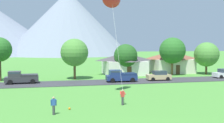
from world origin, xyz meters
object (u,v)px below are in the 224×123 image
pickup_truck_navy_west_side (121,76)px  pickup_truck_charcoal_east_side (21,77)px  tree_left_of_center (172,51)px  house_leftmost (171,62)px  tree_center (126,56)px  tree_right_of_center (74,53)px  watcher_person (54,105)px  house_left_center (124,63)px  parked_car_white_mid_west (224,73)px  tree_far_right (207,54)px  parked_car_tan_west_end (159,76)px  soccer_ball (69,109)px

pickup_truck_navy_west_side → pickup_truck_charcoal_east_side: same height
tree_left_of_center → pickup_truck_navy_west_side: bearing=-149.5°
house_leftmost → tree_center: bearing=-161.1°
house_leftmost → pickup_truck_navy_west_side: (-14.73, -12.03, -1.44)m
tree_right_of_center → watcher_person: 24.64m
tree_left_of_center → tree_center: tree_left_of_center is taller
house_left_center → parked_car_white_mid_west: size_ratio=2.11×
house_left_center → watcher_person: size_ratio=5.37×
watcher_person → house_leftmost: bearing=50.1°
house_left_center → watcher_person: bearing=-116.1°
pickup_truck_navy_west_side → watcher_person: size_ratio=3.14×
house_leftmost → tree_left_of_center: size_ratio=1.20×
tree_center → tree_far_right: tree_far_right is taller
tree_left_of_center → parked_car_tan_west_end: tree_left_of_center is taller
tree_center → parked_car_tan_west_end: (3.98, -7.73, -3.20)m
parked_car_tan_west_end → pickup_truck_charcoal_east_side: bearing=177.0°
pickup_truck_navy_west_side → pickup_truck_charcoal_east_side: (-16.28, 1.54, 0.00)m
parked_car_white_mid_west → watcher_person: size_ratio=2.55×
watcher_person → pickup_truck_navy_west_side: bearing=59.5°
tree_far_right → parked_car_white_mid_west: bearing=-90.7°
tree_left_of_center → house_left_center: bearing=160.7°
tree_center → soccer_ball: bearing=-116.6°
house_left_center → parked_car_tan_west_end: 11.32m
house_leftmost → pickup_truck_charcoal_east_side: bearing=-161.3°
house_leftmost → tree_right_of_center: (-22.07, -6.72, 2.41)m
parked_car_white_mid_west → pickup_truck_navy_west_side: pickup_truck_navy_west_side is taller
tree_far_right → pickup_truck_charcoal_east_side: tree_far_right is taller
house_leftmost → watcher_person: 40.14m
tree_left_of_center → tree_center: (-9.93, 0.39, -1.02)m
tree_far_right → pickup_truck_navy_west_side: size_ratio=1.30×
house_left_center → house_leftmost: bearing=5.4°
soccer_ball → house_left_center: bearing=65.1°
parked_car_tan_west_end → pickup_truck_navy_west_side: size_ratio=0.81×
tree_center → pickup_truck_charcoal_east_side: size_ratio=1.22×
tree_center → house_left_center: bearing=80.8°
tree_left_of_center → tree_far_right: bearing=-2.9°
tree_left_of_center → soccer_ball: size_ratio=32.61×
tree_left_of_center → parked_car_white_mid_west: size_ratio=1.83×
pickup_truck_navy_west_side → watcher_person: (-11.02, -18.72, -0.18)m
pickup_truck_charcoal_east_side → tree_left_of_center: bearing=11.8°
pickup_truck_charcoal_east_side → tree_center: bearing=18.6°
house_left_center → parked_car_tan_west_end: size_ratio=2.11×
pickup_truck_navy_west_side → parked_car_white_mid_west: bearing=2.7°
house_leftmost → pickup_truck_charcoal_east_side: (-31.01, -10.50, -1.44)m
watcher_person → tree_left_of_center: bearing=47.7°
parked_car_white_mid_west → watcher_person: 37.27m
house_leftmost → parked_car_white_mid_west: house_leftmost is taller
soccer_ball → tree_right_of_center: bearing=84.5°
tree_center → watcher_person: 30.41m
pickup_truck_navy_west_side → tree_center: bearing=69.1°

